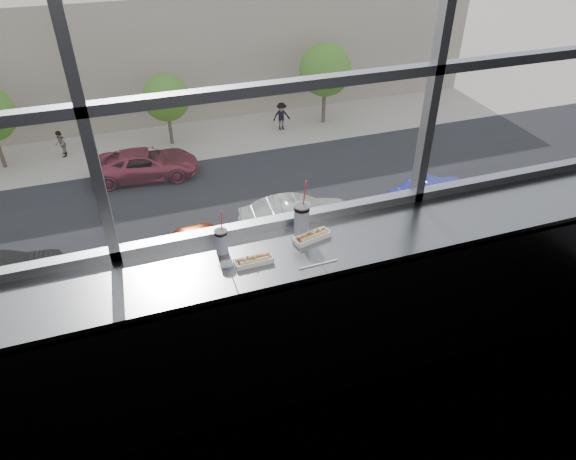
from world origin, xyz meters
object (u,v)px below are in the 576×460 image
object	(u,v)px
hotdog_tray_left	(254,260)
pedestrian_d	(281,114)
loose_straw	(318,264)
soda_cup_left	(221,240)
tree_center	(166,98)
car_far_b	(145,160)
tree_right	(325,70)
soda_cup_right	(302,217)
car_near_c	(203,235)
pedestrian_a	(60,142)
hotdog_tray_right	(312,236)
wrapper	(227,264)
car_near_e	(434,189)
car_near_b	(0,271)
car_near_d	(298,212)

from	to	relation	value
hotdog_tray_left	pedestrian_d	world-z (taller)	hotdog_tray_left
hotdog_tray_left	loose_straw	bearing A→B (deg)	-22.08
soda_cup_left	tree_center	distance (m)	29.72
car_far_b	tree_right	distance (m)	13.19
soda_cup_right	tree_center	xyz separation A→B (m)	(2.02, 28.12, -9.21)
car_near_c	pedestrian_a	xyz separation A→B (m)	(-6.08, 12.33, 0.01)
hotdog_tray_right	tree_right	xyz separation A→B (m)	(12.31, 28.21, -8.50)
hotdog_tray_left	soda_cup_left	distance (m)	0.23
hotdog_tray_left	tree_center	size ratio (longest dim) A/B	0.05
wrapper	hotdog_tray_left	bearing A→B (deg)	-12.98
soda_cup_right	loose_straw	world-z (taller)	soda_cup_right
soda_cup_left	wrapper	xyz separation A→B (m)	(-0.01, -0.14, -0.07)
hotdog_tray_left	pedestrian_d	bearing A→B (deg)	70.26
hotdog_tray_right	wrapper	world-z (taller)	hotdog_tray_right
car_near_e	car_near_b	xyz separation A→B (m)	(-19.81, 0.00, 0.07)
loose_straw	tree_center	size ratio (longest dim) A/B	0.05
hotdog_tray_right	soda_cup_left	distance (m)	0.55
hotdog_tray_right	loose_straw	world-z (taller)	hotdog_tray_right
hotdog_tray_right	car_near_c	bearing A→B (deg)	70.66
hotdog_tray_left	pedestrian_a	bearing A→B (deg)	97.28
car_near_c	tree_center	size ratio (longest dim) A/B	1.25
soda_cup_left	car_near_e	world-z (taller)	soda_cup_left
car_near_b	tree_right	size ratio (longest dim) A/B	1.18
car_far_b	car_near_e	xyz separation A→B (m)	(13.30, -8.00, -0.07)
wrapper	car_near_d	xyz separation A→B (m)	(6.56, 16.29, -10.89)
car_far_b	pedestrian_a	world-z (taller)	car_far_b
car_near_b	pedestrian_a	bearing A→B (deg)	-14.80
car_near_d	tree_center	distance (m)	12.78
hotdog_tray_left	car_near_b	xyz separation A→B (m)	(-6.10, 16.32, -11.01)
car_near_d	car_near_c	size ratio (longest dim) A/B	1.26
car_near_d	tree_right	xyz separation A→B (m)	(6.31, 12.00, 2.40)
pedestrian_d	pedestrian_a	distance (m)	13.71
loose_straw	pedestrian_a	bearing A→B (deg)	97.49
soda_cup_left	pedestrian_d	xyz separation A→B (m)	(9.75, 27.90, -11.04)
car_near_b	car_near_c	size ratio (longest dim) A/B	1.14
soda_cup_right	car_far_b	distance (m)	26.55
soda_cup_right	tree_center	size ratio (longest dim) A/B	0.09
wrapper	pedestrian_a	distance (m)	30.95
hotdog_tray_left	pedestrian_a	distance (m)	31.01
tree_right	loose_straw	bearing A→B (deg)	-113.49
tree_right	soda_cup_right	bearing A→B (deg)	-113.70
loose_straw	car_near_c	world-z (taller)	loose_straw
car_near_c	wrapper	bearing A→B (deg)	169.16
car_near_b	pedestrian_d	size ratio (longest dim) A/B	2.86
hotdog_tray_right	car_near_e	size ratio (longest dim) A/B	0.04
pedestrian_a	tree_center	distance (m)	6.78
car_near_b	pedestrian_d	distance (m)	19.62
soda_cup_left	pedestrian_a	world-z (taller)	soda_cup_left
car_near_e	car_near_c	size ratio (longest dim) A/B	1.07
soda_cup_left	pedestrian_a	size ratio (longest dim) A/B	0.15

